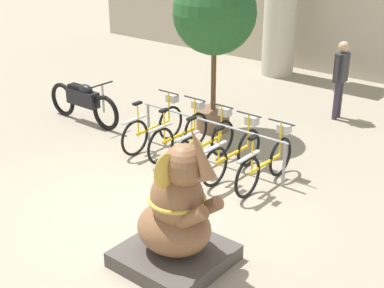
{
  "coord_description": "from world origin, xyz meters",
  "views": [
    {
      "loc": [
        4.79,
        -4.84,
        3.99
      ],
      "look_at": [
        0.38,
        0.56,
        1.0
      ],
      "focal_mm": 50.0,
      "sensor_mm": 36.0,
      "label": 1
    }
  ],
  "objects_px": {
    "bicycle_0": "(155,126)",
    "elephant_statue": "(177,219)",
    "bicycle_4": "(266,162)",
    "person_pedestrian": "(341,73)",
    "bicycle_3": "(234,153)",
    "motorcycle": "(83,101)",
    "potted_tree": "(215,18)",
    "bicycle_1": "(180,134)",
    "bicycle_2": "(207,142)"
  },
  "relations": [
    {
      "from": "bicycle_1",
      "to": "motorcycle",
      "type": "bearing_deg",
      "value": -179.34
    },
    {
      "from": "bicycle_0",
      "to": "bicycle_1",
      "type": "distance_m",
      "value": 0.61
    },
    {
      "from": "bicycle_1",
      "to": "elephant_statue",
      "type": "relative_size",
      "value": 0.85
    },
    {
      "from": "bicycle_0",
      "to": "bicycle_2",
      "type": "relative_size",
      "value": 1.0
    },
    {
      "from": "bicycle_4",
      "to": "person_pedestrian",
      "type": "xyz_separation_m",
      "value": [
        -0.47,
        3.59,
        0.59
      ]
    },
    {
      "from": "bicycle_2",
      "to": "person_pedestrian",
      "type": "bearing_deg",
      "value": 78.12
    },
    {
      "from": "bicycle_4",
      "to": "motorcycle",
      "type": "xyz_separation_m",
      "value": [
        -4.42,
        0.02,
        0.07
      ]
    },
    {
      "from": "bicycle_2",
      "to": "bicycle_3",
      "type": "height_order",
      "value": "same"
    },
    {
      "from": "bicycle_1",
      "to": "person_pedestrian",
      "type": "height_order",
      "value": "person_pedestrian"
    },
    {
      "from": "bicycle_0",
      "to": "bicycle_4",
      "type": "bearing_deg",
      "value": -0.74
    },
    {
      "from": "bicycle_4",
      "to": "bicycle_1",
      "type": "bearing_deg",
      "value": 178.39
    },
    {
      "from": "bicycle_2",
      "to": "potted_tree",
      "type": "height_order",
      "value": "potted_tree"
    },
    {
      "from": "bicycle_3",
      "to": "elephant_statue",
      "type": "distance_m",
      "value": 2.65
    },
    {
      "from": "elephant_statue",
      "to": "person_pedestrian",
      "type": "bearing_deg",
      "value": 97.16
    },
    {
      "from": "person_pedestrian",
      "to": "potted_tree",
      "type": "bearing_deg",
      "value": -126.92
    },
    {
      "from": "person_pedestrian",
      "to": "bicycle_1",
      "type": "bearing_deg",
      "value": -110.94
    },
    {
      "from": "bicycle_3",
      "to": "potted_tree",
      "type": "xyz_separation_m",
      "value": [
        -1.51,
        1.42,
        1.83
      ]
    },
    {
      "from": "bicycle_0",
      "to": "person_pedestrian",
      "type": "distance_m",
      "value": 4.11
    },
    {
      "from": "person_pedestrian",
      "to": "elephant_statue",
      "type": "bearing_deg",
      "value": -82.84
    },
    {
      "from": "bicycle_1",
      "to": "elephant_statue",
      "type": "bearing_deg",
      "value": -50.27
    },
    {
      "from": "bicycle_4",
      "to": "person_pedestrian",
      "type": "relative_size",
      "value": 0.99
    },
    {
      "from": "bicycle_2",
      "to": "person_pedestrian",
      "type": "xyz_separation_m",
      "value": [
        0.75,
        3.54,
        0.59
      ]
    },
    {
      "from": "bicycle_3",
      "to": "elephant_statue",
      "type": "relative_size",
      "value": 0.85
    },
    {
      "from": "elephant_statue",
      "to": "person_pedestrian",
      "type": "distance_m",
      "value": 6.15
    },
    {
      "from": "bicycle_0",
      "to": "bicycle_1",
      "type": "xyz_separation_m",
      "value": [
        0.61,
        0.02,
        0.0
      ]
    },
    {
      "from": "bicycle_1",
      "to": "potted_tree",
      "type": "distance_m",
      "value": 2.29
    },
    {
      "from": "bicycle_3",
      "to": "person_pedestrian",
      "type": "distance_m",
      "value": 3.66
    },
    {
      "from": "bicycle_1",
      "to": "bicycle_3",
      "type": "relative_size",
      "value": 1.0
    },
    {
      "from": "bicycle_0",
      "to": "person_pedestrian",
      "type": "height_order",
      "value": "person_pedestrian"
    },
    {
      "from": "bicycle_0",
      "to": "bicycle_4",
      "type": "relative_size",
      "value": 1.0
    },
    {
      "from": "person_pedestrian",
      "to": "potted_tree",
      "type": "distance_m",
      "value": 3.01
    },
    {
      "from": "bicycle_3",
      "to": "potted_tree",
      "type": "height_order",
      "value": "potted_tree"
    },
    {
      "from": "bicycle_0",
      "to": "bicycle_1",
      "type": "relative_size",
      "value": 1.0
    },
    {
      "from": "person_pedestrian",
      "to": "bicycle_0",
      "type": "bearing_deg",
      "value": -118.88
    },
    {
      "from": "bicycle_1",
      "to": "motorcycle",
      "type": "distance_m",
      "value": 2.6
    },
    {
      "from": "bicycle_2",
      "to": "elephant_statue",
      "type": "height_order",
      "value": "elephant_statue"
    },
    {
      "from": "bicycle_0",
      "to": "elephant_statue",
      "type": "xyz_separation_m",
      "value": [
        2.73,
        -2.53,
        0.25
      ]
    },
    {
      "from": "elephant_statue",
      "to": "bicycle_0",
      "type": "bearing_deg",
      "value": 137.15
    },
    {
      "from": "bicycle_1",
      "to": "elephant_statue",
      "type": "xyz_separation_m",
      "value": [
        2.12,
        -2.55,
        0.25
      ]
    },
    {
      "from": "bicycle_4",
      "to": "potted_tree",
      "type": "relative_size",
      "value": 0.52
    },
    {
      "from": "bicycle_3",
      "to": "bicycle_4",
      "type": "height_order",
      "value": "same"
    },
    {
      "from": "bicycle_0",
      "to": "elephant_statue",
      "type": "bearing_deg",
      "value": -42.85
    },
    {
      "from": "elephant_statue",
      "to": "person_pedestrian",
      "type": "relative_size",
      "value": 1.17
    },
    {
      "from": "person_pedestrian",
      "to": "bicycle_3",
      "type": "bearing_deg",
      "value": -92.17
    },
    {
      "from": "bicycle_4",
      "to": "elephant_statue",
      "type": "relative_size",
      "value": 0.85
    },
    {
      "from": "bicycle_2",
      "to": "person_pedestrian",
      "type": "distance_m",
      "value": 3.67
    },
    {
      "from": "bicycle_2",
      "to": "potted_tree",
      "type": "bearing_deg",
      "value": 123.59
    },
    {
      "from": "potted_tree",
      "to": "bicycle_0",
      "type": "bearing_deg",
      "value": -103.08
    },
    {
      "from": "motorcycle",
      "to": "person_pedestrian",
      "type": "height_order",
      "value": "person_pedestrian"
    },
    {
      "from": "bicycle_0",
      "to": "elephant_statue",
      "type": "height_order",
      "value": "elephant_statue"
    }
  ]
}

